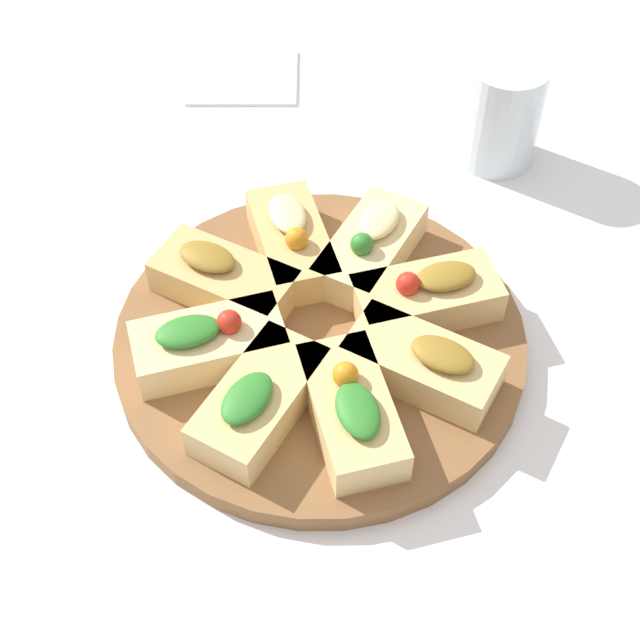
# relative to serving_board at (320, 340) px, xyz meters

# --- Properties ---
(ground_plane) EXTENTS (3.00, 3.00, 0.00)m
(ground_plane) POSITION_rel_serving_board_xyz_m (0.00, 0.00, -0.01)
(ground_plane) COLOR white
(serving_board) EXTENTS (0.30, 0.30, 0.02)m
(serving_board) POSITION_rel_serving_board_xyz_m (0.00, 0.00, 0.00)
(serving_board) COLOR brown
(serving_board) RESTS_ON ground_plane
(focaccia_slice_0) EXTENTS (0.12, 0.10, 0.04)m
(focaccia_slice_0) POSITION_rel_serving_board_xyz_m (-0.07, 0.05, 0.02)
(focaccia_slice_0) COLOR #DBB775
(focaccia_slice_0) RESTS_ON serving_board
(focaccia_slice_1) EXTENTS (0.11, 0.07, 0.04)m
(focaccia_slice_1) POSITION_rel_serving_board_xyz_m (-0.08, -0.01, 0.02)
(focaccia_slice_1) COLOR #DBB775
(focaccia_slice_1) RESTS_ON serving_board
(focaccia_slice_2) EXTENTS (0.10, 0.12, 0.04)m
(focaccia_slice_2) POSITION_rel_serving_board_xyz_m (-0.05, -0.07, 0.02)
(focaccia_slice_2) COLOR #E5C689
(focaccia_slice_2) RESTS_ON serving_board
(focaccia_slice_3) EXTENTS (0.07, 0.11, 0.04)m
(focaccia_slice_3) POSITION_rel_serving_board_xyz_m (0.01, -0.08, 0.02)
(focaccia_slice_3) COLOR tan
(focaccia_slice_3) RESTS_ON serving_board
(focaccia_slice_4) EXTENTS (0.12, 0.10, 0.04)m
(focaccia_slice_4) POSITION_rel_serving_board_xyz_m (0.07, -0.05, 0.02)
(focaccia_slice_4) COLOR tan
(focaccia_slice_4) RESTS_ON serving_board
(focaccia_slice_5) EXTENTS (0.11, 0.07, 0.04)m
(focaccia_slice_5) POSITION_rel_serving_board_xyz_m (0.08, 0.01, 0.02)
(focaccia_slice_5) COLOR #E5C689
(focaccia_slice_5) RESTS_ON serving_board
(focaccia_slice_6) EXTENTS (0.10, 0.12, 0.04)m
(focaccia_slice_6) POSITION_rel_serving_board_xyz_m (0.05, 0.07, 0.02)
(focaccia_slice_6) COLOR #DBB775
(focaccia_slice_6) RESTS_ON serving_board
(focaccia_slice_7) EXTENTS (0.07, 0.11, 0.04)m
(focaccia_slice_7) POSITION_rel_serving_board_xyz_m (-0.01, 0.08, 0.02)
(focaccia_slice_7) COLOR #DBB775
(focaccia_slice_7) RESTS_ON serving_board
(water_glass) EXTENTS (0.07, 0.07, 0.10)m
(water_glass) POSITION_rel_serving_board_xyz_m (-0.18, -0.20, 0.04)
(water_glass) COLOR silver
(water_glass) RESTS_ON ground_plane
(napkin_stack) EXTENTS (0.12, 0.10, 0.01)m
(napkin_stack) POSITION_rel_serving_board_xyz_m (0.04, -0.35, -0.00)
(napkin_stack) COLOR white
(napkin_stack) RESTS_ON ground_plane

